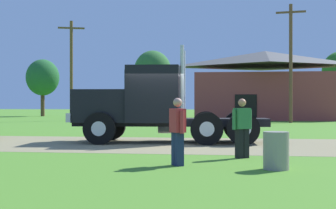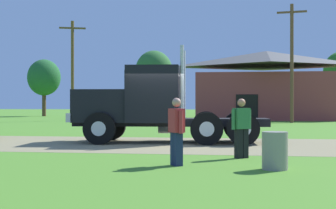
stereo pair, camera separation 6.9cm
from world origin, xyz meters
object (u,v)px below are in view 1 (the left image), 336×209
truck_foreground_white (148,106)px  visitor_standing_near (242,126)px  utility_pole_near (71,68)px  steel_barrel (276,151)px  visitor_walking_mid (178,129)px  utility_pole_far (291,60)px  shed_building (265,86)px

truck_foreground_white → visitor_standing_near: (3.48, -4.86, -0.52)m
utility_pole_near → steel_barrel: bearing=-62.7°
visitor_standing_near → visitor_walking_mid: visitor_walking_mid is taller
visitor_standing_near → steel_barrel: (0.74, -2.21, -0.43)m
visitor_standing_near → steel_barrel: 2.37m
visitor_standing_near → utility_pole_far: bearing=81.7°
utility_pole_near → utility_pole_far: bearing=-6.2°
shed_building → visitor_walking_mid: bearing=-96.0°
visitor_walking_mid → utility_pole_far: (5.12, 26.58, 3.86)m
visitor_standing_near → utility_pole_near: bearing=118.0°
steel_barrel → shed_building: bearing=87.7°
steel_barrel → utility_pole_near: utility_pole_near is taller
shed_building → utility_pole_near: 17.17m
utility_pole_far → visitor_walking_mid: bearing=-100.9°
visitor_walking_mid → shed_building: shed_building is taller
utility_pole_far → shed_building: bearing=102.0°
truck_foreground_white → shed_building: (5.57, 27.15, 1.61)m
visitor_walking_mid → utility_pole_near: (-12.67, 28.50, 3.60)m
visitor_standing_near → visitor_walking_mid: (-1.49, -1.83, 0.00)m
visitor_standing_near → utility_pole_near: size_ratio=0.19×
steel_barrel → utility_pole_near: (-14.90, 28.88, 4.03)m
steel_barrel → shed_building: size_ratio=0.06×
utility_pole_near → visitor_walking_mid: bearing=-66.0°
visitor_walking_mid → truck_foreground_white: bearing=106.5°
truck_foreground_white → visitor_walking_mid: size_ratio=4.65×
visitor_walking_mid → steel_barrel: visitor_walking_mid is taller
visitor_walking_mid → utility_pole_far: size_ratio=0.18×
steel_barrel → visitor_standing_near: bearing=108.5°
visitor_standing_near → steel_barrel: bearing=-71.5°
steel_barrel → utility_pole_near: size_ratio=0.10×
shed_building → utility_pole_near: size_ratio=1.55×
steel_barrel → utility_pole_far: bearing=83.9°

